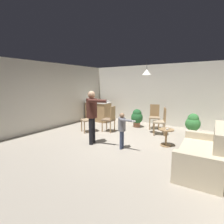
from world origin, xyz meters
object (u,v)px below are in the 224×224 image
at_px(dining_chair_by_counter, 154,116).
at_px(dining_chair_spare, 161,120).
at_px(dining_chair_near_wall, 89,118).
at_px(spare_remote_on_table, 167,129).
at_px(kitchen_counter, 98,111).
at_px(dining_chair_centre_back, 110,118).
at_px(potted_plant_by_wall, 193,123).
at_px(potted_plant_corner, 137,117).
at_px(side_table_by_couch, 166,135).
at_px(couch_floral, 203,155).
at_px(person_child, 122,127).
at_px(person_adult, 92,112).

distance_m(dining_chair_by_counter, dining_chair_spare, 0.89).
xyz_separation_m(dining_chair_near_wall, spare_remote_on_table, (3.00, 0.08, -0.01)).
bearing_deg(spare_remote_on_table, kitchen_counter, 157.14).
height_order(dining_chair_centre_back, spare_remote_on_table, dining_chair_centre_back).
relative_size(kitchen_counter, dining_chair_spare, 1.26).
distance_m(dining_chair_centre_back, spare_remote_on_table, 2.36).
xyz_separation_m(dining_chair_spare, potted_plant_by_wall, (0.97, 0.58, -0.10)).
height_order(kitchen_counter, potted_plant_corner, kitchen_counter).
height_order(kitchen_counter, side_table_by_couch, kitchen_counter).
distance_m(kitchen_counter, side_table_by_couch, 4.23).
relative_size(couch_floral, person_child, 1.76).
relative_size(couch_floral, spare_remote_on_table, 14.21).
distance_m(potted_plant_corner, spare_remote_on_table, 2.44).
height_order(dining_chair_by_counter, dining_chair_near_wall, same).
bearing_deg(kitchen_counter, dining_chair_centre_back, -38.36).
bearing_deg(potted_plant_by_wall, spare_remote_on_table, -103.84).
distance_m(couch_floral, potted_plant_by_wall, 2.73).
bearing_deg(dining_chair_by_counter, couch_floral, 106.69).
relative_size(person_child, dining_chair_by_counter, 1.05).
bearing_deg(person_adult, dining_chair_spare, 131.54).
relative_size(dining_chair_near_wall, dining_chair_spare, 1.00).
bearing_deg(potted_plant_corner, person_adult, -94.20).
bearing_deg(dining_chair_spare, person_child, 142.16).
xyz_separation_m(dining_chair_centre_back, spare_remote_on_table, (2.33, -0.38, -0.01)).
relative_size(dining_chair_by_counter, dining_chair_near_wall, 1.00).
bearing_deg(dining_chair_spare, dining_chair_by_counter, 11.18).
bearing_deg(person_child, dining_chair_centre_back, -140.07).
height_order(person_child, dining_chair_by_counter, person_child).
bearing_deg(kitchen_counter, couch_floral, -27.64).
relative_size(kitchen_counter, potted_plant_by_wall, 1.58).
xyz_separation_m(couch_floral, kitchen_counter, (-5.02, 2.63, 0.15)).
bearing_deg(potted_plant_by_wall, dining_chair_spare, -149.12).
relative_size(dining_chair_near_wall, potted_plant_corner, 1.28).
xyz_separation_m(dining_chair_near_wall, potted_plant_corner, (1.20, 1.73, -0.12)).
distance_m(person_adult, dining_chair_near_wall, 1.47).
bearing_deg(dining_chair_near_wall, person_child, -173.74).
bearing_deg(dining_chair_near_wall, kitchen_counter, -32.62).
height_order(potted_plant_by_wall, spare_remote_on_table, potted_plant_by_wall).
bearing_deg(person_adult, dining_chair_by_counter, 147.64).
xyz_separation_m(dining_chair_near_wall, dining_chair_centre_back, (0.67, 0.46, 0.00)).
distance_m(person_adult, dining_chair_centre_back, 1.55).
relative_size(kitchen_counter, dining_chair_centre_back, 1.26).
relative_size(potted_plant_corner, spare_remote_on_table, 6.01).
distance_m(dining_chair_by_counter, potted_plant_corner, 0.74).
xyz_separation_m(dining_chair_by_counter, potted_plant_by_wall, (1.50, -0.14, -0.10)).
xyz_separation_m(person_adult, dining_chair_centre_back, (-0.33, 1.43, -0.48)).
xyz_separation_m(dining_chair_spare, spare_remote_on_table, (0.56, -1.10, -0.01)).
height_order(dining_chair_centre_back, potted_plant_corner, dining_chair_centre_back).
bearing_deg(potted_plant_by_wall, side_table_by_couch, -105.65).
bearing_deg(dining_chair_spare, potted_plant_corner, 41.26).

